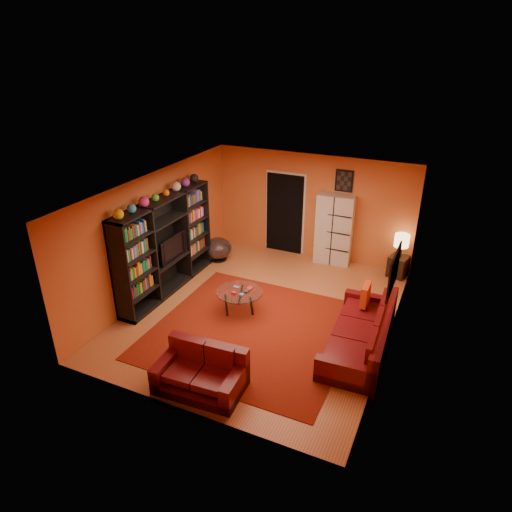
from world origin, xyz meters
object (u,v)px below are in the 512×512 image
at_px(entertainment_unit, 166,245).
at_px(coffee_table, 239,294).
at_px(storage_cabinet, 334,230).
at_px(table_lamp, 402,241).
at_px(bowl_chair, 218,248).
at_px(sofa, 364,335).
at_px(tv, 170,247).
at_px(loveseat, 202,371).
at_px(side_table, 398,266).

distance_m(entertainment_unit, coffee_table, 1.97).
bearing_deg(storage_cabinet, table_lamp, -7.17).
xyz_separation_m(bowl_chair, table_lamp, (4.25, 0.98, 0.59)).
bearing_deg(coffee_table, storage_cabinet, 70.56).
bearing_deg(sofa, entertainment_unit, 172.97).
bearing_deg(tv, loveseat, -138.03).
relative_size(storage_cabinet, side_table, 3.49).
xyz_separation_m(coffee_table, table_lamp, (2.66, 2.94, 0.46)).
bearing_deg(storage_cabinet, coffee_table, -113.85).
xyz_separation_m(loveseat, table_lamp, (2.22, 5.14, 0.61)).
bearing_deg(side_table, storage_cabinet, 177.24).
bearing_deg(sofa, coffee_table, 174.40).
bearing_deg(coffee_table, tv, 170.79).
height_order(entertainment_unit, side_table, entertainment_unit).
height_order(sofa, side_table, sofa).
height_order(tv, table_lamp, tv).
bearing_deg(loveseat, coffee_table, 7.86).
bearing_deg(sofa, storage_cabinet, 112.94).
bearing_deg(bowl_chair, loveseat, -64.11).
xyz_separation_m(entertainment_unit, storage_cabinet, (2.92, 2.80, -0.18)).
bearing_deg(entertainment_unit, sofa, -4.63).
bearing_deg(storage_cabinet, entertainment_unit, -140.63).
distance_m(loveseat, side_table, 5.61).
relative_size(loveseat, bowl_chair, 2.04).
distance_m(tv, storage_cabinet, 3.96).
relative_size(tv, sofa, 0.38).
relative_size(loveseat, coffee_table, 1.51).
xyz_separation_m(entertainment_unit, bowl_chair, (0.27, 1.75, -0.75)).
bearing_deg(sofa, loveseat, -138.16).
height_order(entertainment_unit, coffee_table, entertainment_unit).
height_order(sofa, table_lamp, table_lamp).
relative_size(sofa, storage_cabinet, 1.43).
height_order(tv, sofa, tv).
bearing_deg(table_lamp, sofa, -91.96).
bearing_deg(tv, coffee_table, -99.21).
height_order(side_table, table_lamp, table_lamp).
bearing_deg(tv, side_table, -59.41).
distance_m(loveseat, bowl_chair, 4.63).
xyz_separation_m(entertainment_unit, side_table, (4.52, 2.72, -0.80)).
relative_size(entertainment_unit, tv, 3.19).
distance_m(storage_cabinet, table_lamp, 1.60).
bearing_deg(entertainment_unit, storage_cabinet, 43.77).
height_order(coffee_table, bowl_chair, bowl_chair).
height_order(sofa, coffee_table, sofa).
distance_m(tv, coffee_table, 1.92).
height_order(coffee_table, side_table, side_table).
distance_m(sofa, storage_cabinet, 3.54).
relative_size(entertainment_unit, table_lamp, 5.45).
relative_size(tv, side_table, 1.88).
xyz_separation_m(entertainment_unit, table_lamp, (4.52, 2.72, -0.16)).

